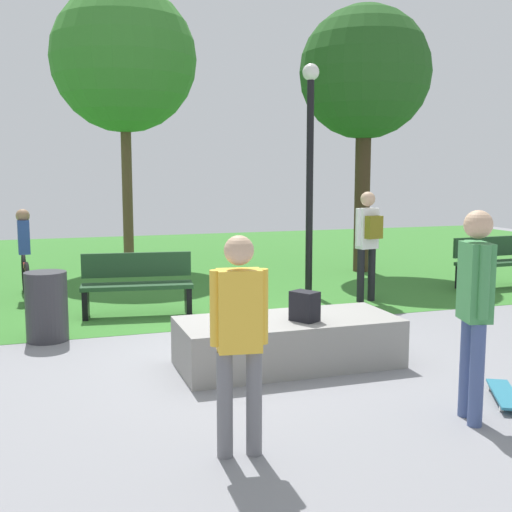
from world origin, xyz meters
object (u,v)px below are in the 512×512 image
Objects in this scene: cyclist_on_bicycle at (25,261)px; concrete_ledge at (288,342)px; tree_young_birch at (124,60)px; park_bench_near_path at (137,283)px; skater_performing_trick at (475,298)px; tree_leaning_ash at (365,75)px; backpack_on_ledge at (305,306)px; park_bench_far_left at (495,261)px; skater_watching at (239,330)px; trash_bin at (47,306)px; skateboard_by_ledge at (505,394)px; pedestrian_with_backpack at (368,236)px; lamp_post at (310,155)px.

concrete_ledge is at bearing -59.88° from cyclist_on_bicycle.
concrete_ledge is 0.39× the size of tree_young_birch.
cyclist_on_bicycle reaches higher than park_bench_near_path.
tree_leaning_ash is (2.95, 7.66, 2.98)m from skater_performing_trick.
cyclist_on_bicycle is (-2.92, 4.98, -0.05)m from backpack_on_ledge.
park_bench_near_path is (-2.11, 4.95, -0.58)m from skater_performing_trick.
park_bench_far_left is at bearing -59.32° from tree_leaning_ash.
backpack_on_ledge is at bearing -146.58° from park_bench_far_left.
backpack_on_ledge is 2.26m from skater_watching.
trash_bin is at bearing 131.14° from skater_performing_trick.
cyclist_on_bicycle is at bearing 120.12° from concrete_ledge.
skateboard_by_ledge is at bearing 6.83° from skater_watching.
tree_young_birch is (0.48, 10.06, 3.51)m from skater_watching.
pedestrian_with_backpack is (4.94, 0.90, 0.64)m from trash_bin.
backpack_on_ledge is 0.18× the size of cyclist_on_bicycle.
concrete_ledge is at bearing -37.47° from trash_bin.
concrete_ledge is 0.47m from backpack_on_ledge.
skater_performing_trick is 0.99× the size of cyclist_on_bicycle.
cyclist_on_bicycle is at bearing -179.29° from backpack_on_ledge.
park_bench_near_path is (-2.71, 4.66, 0.42)m from skateboard_by_ledge.
skater_performing_trick is 2.06× the size of trash_bin.
backpack_on_ledge is 2.00m from skater_performing_trick.
pedestrian_with_backpack reaches higher than park_bench_far_left.
trash_bin reaches higher than skateboard_by_ledge.
skater_performing_trick is (0.77, -1.81, 0.38)m from backpack_on_ledge.
pedestrian_with_backpack is at bearing 52.98° from skater_watching.
tree_young_birch is at bearing 141.16° from park_bench_far_left.
park_bench_far_left is (3.80, 4.93, 0.42)m from skateboard_by_ledge.
trash_bin is 0.49× the size of pedestrian_with_backpack.
backpack_on_ledge reaches higher than skateboard_by_ledge.
skateboard_by_ledge is (2.66, 0.32, -0.90)m from skater_watching.
skater_performing_trick is 8.73m from tree_leaning_ash.
park_bench_far_left is at bearing 93.75° from backpack_on_ledge.
skateboard_by_ledge is 4.69m from pedestrian_with_backpack.
skateboard_by_ledge is 0.15× the size of tree_leaning_ash.
skater_performing_trick reaches higher than park_bench_far_left.
park_bench_far_left is (6.46, 5.25, -0.49)m from skater_watching.
park_bench_near_path is at bearing 113.08° from skater_performing_trick.
tree_leaning_ash is at bearing 120.68° from park_bench_far_left.
tree_young_birch reaches higher than concrete_ledge.
skater_watching is 0.27× the size of tree_young_birch.
tree_young_birch is 5.45m from cyclist_on_bicycle.
skater_performing_trick reaches higher than backpack_on_ledge.
tree_leaning_ash reaches higher than park_bench_near_path.
cyclist_on_bicycle is (-4.59, 1.17, -1.74)m from lamp_post.
concrete_ledge is at bearing -171.83° from backpack_on_ledge.
park_bench_far_left is 0.91× the size of pedestrian_with_backpack.
park_bench_far_left reaches higher than concrete_ledge.
trash_bin is (-1.80, -6.16, -4.04)m from tree_young_birch.
pedestrian_with_backpack is at bearing -115.83° from tree_leaning_ash.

